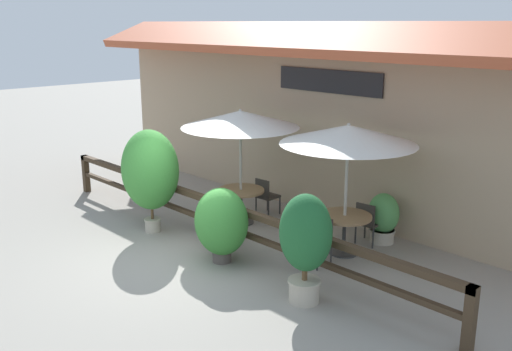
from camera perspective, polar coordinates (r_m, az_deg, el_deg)
ground_plane at (r=10.61m, az=-8.43°, el=-8.45°), size 60.00×60.00×0.00m
building_facade at (r=12.71m, az=6.44°, el=5.75°), size 14.28×1.49×4.23m
patio_railing at (r=10.95m, az=-4.10°, el=-3.65°), size 10.40×0.14×0.95m
patio_umbrella_near at (r=11.83m, az=-1.58°, el=5.66°), size 2.48×2.48×2.48m
dining_table_near at (r=12.22m, az=-1.52°, el=-2.06°), size 1.00×1.00×0.75m
chair_near_streetside at (r=11.75m, az=-4.11°, el=-3.49°), size 0.43×0.43×0.85m
chair_near_wallside at (r=12.76m, az=1.01°, el=-1.93°), size 0.44×0.44×0.85m
patio_umbrella_middle at (r=10.30m, az=9.22°, el=4.06°), size 2.48×2.48×2.48m
dining_table_middle at (r=10.74m, az=8.85°, el=-4.69°), size 1.00×1.00×0.75m
chair_middle_streetside at (r=10.29m, az=6.30°, el=-6.29°), size 0.42×0.42×0.85m
chair_middle_wallside at (r=11.30m, az=11.13°, el=-4.50°), size 0.47×0.47×0.85m
potted_plant_broad_leaf at (r=11.72m, az=-10.54°, el=0.49°), size 1.24×1.12×2.14m
potted_plant_entrance_palm at (r=8.69m, az=4.97°, el=-6.36°), size 0.84×0.76×1.75m
potted_plant_small_flowering at (r=10.22m, az=-3.48°, el=-4.72°), size 1.02×0.92×1.38m
potted_plant_corner_fern at (r=11.45m, az=12.61°, el=-4.10°), size 0.63×0.56×1.00m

